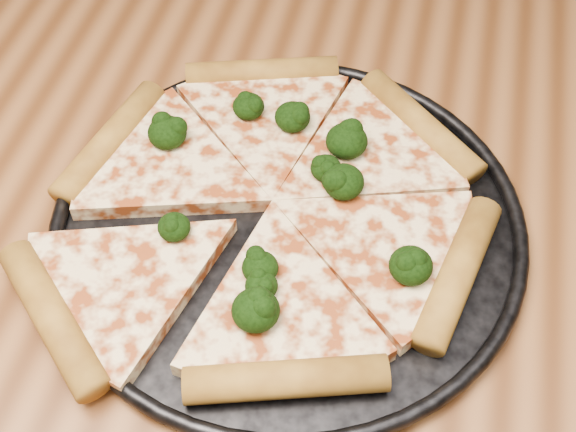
# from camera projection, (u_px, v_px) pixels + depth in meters

# --- Properties ---
(dining_table) EXTENTS (1.20, 0.90, 0.75)m
(dining_table) POSITION_uv_depth(u_px,v_px,m) (175.00, 274.00, 0.66)
(dining_table) COLOR brown
(dining_table) RESTS_ON ground
(pizza_pan) EXTENTS (0.35, 0.35, 0.02)m
(pizza_pan) POSITION_uv_depth(u_px,v_px,m) (288.00, 223.00, 0.57)
(pizza_pan) COLOR black
(pizza_pan) RESTS_ON dining_table
(pizza) EXTENTS (0.34, 0.35, 0.02)m
(pizza) POSITION_uv_depth(u_px,v_px,m) (266.00, 206.00, 0.57)
(pizza) COLOR #FFDB9C
(pizza) RESTS_ON pizza_pan
(broccoli_florets) EXTENTS (0.23, 0.21, 0.02)m
(broccoli_florets) POSITION_uv_depth(u_px,v_px,m) (294.00, 188.00, 0.57)
(broccoli_florets) COLOR black
(broccoli_florets) RESTS_ON pizza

